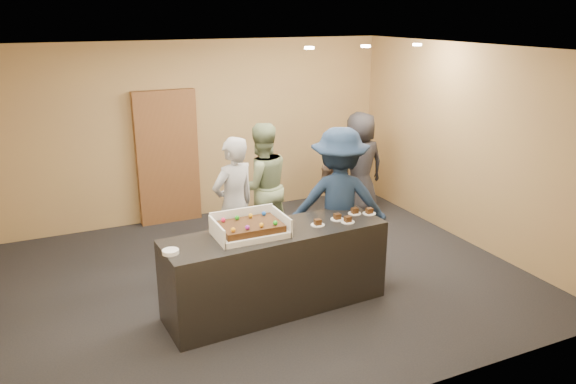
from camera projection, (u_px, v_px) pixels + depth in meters
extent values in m
plane|color=black|center=(267.00, 277.00, 6.84)|extent=(6.00, 6.00, 0.00)
plane|color=white|center=(264.00, 50.00, 6.01)|extent=(6.00, 6.00, 0.00)
cube|color=tan|center=(203.00, 130.00, 8.58)|extent=(6.00, 0.04, 2.70)
cube|color=tan|center=(392.00, 252.00, 4.27)|extent=(6.00, 0.04, 2.70)
cube|color=tan|center=(469.00, 146.00, 7.63)|extent=(0.04, 5.00, 2.70)
cube|color=black|center=(276.00, 270.00, 6.02)|extent=(2.43, 0.83, 0.90)
cube|color=brown|center=(167.00, 158.00, 8.38)|extent=(0.91, 0.15, 2.01)
cube|color=white|center=(250.00, 232.00, 5.75)|extent=(0.71, 0.49, 0.06)
cube|color=white|center=(217.00, 232.00, 5.59)|extent=(0.02, 0.49, 0.19)
cube|color=white|center=(282.00, 221.00, 5.87)|extent=(0.02, 0.49, 0.19)
cube|color=white|center=(242.00, 218.00, 5.94)|extent=(0.71, 0.02, 0.21)
cube|color=#361D0C|center=(250.00, 227.00, 5.73)|extent=(0.62, 0.43, 0.07)
sphere|color=#E51A51|center=(223.00, 220.00, 5.75)|extent=(0.05, 0.05, 0.05)
sphere|color=#1E9A19|center=(237.00, 218.00, 5.81)|extent=(0.05, 0.05, 0.05)
sphere|color=gold|center=(251.00, 216.00, 5.87)|extent=(0.05, 0.05, 0.05)
sphere|color=blue|center=(264.00, 214.00, 5.93)|extent=(0.05, 0.05, 0.05)
sphere|color=orange|center=(233.00, 230.00, 5.49)|extent=(0.05, 0.05, 0.05)
sphere|color=purple|center=(247.00, 227.00, 5.55)|extent=(0.05, 0.05, 0.05)
sphere|color=orange|center=(261.00, 225.00, 5.61)|extent=(0.05, 0.05, 0.05)
sphere|color=green|center=(275.00, 223.00, 5.67)|extent=(0.05, 0.05, 0.05)
cylinder|color=white|center=(171.00, 252.00, 5.32)|extent=(0.16, 0.16, 0.04)
cylinder|color=white|center=(318.00, 225.00, 6.03)|extent=(0.15, 0.15, 0.01)
cube|color=#361D0C|center=(318.00, 222.00, 6.02)|extent=(0.07, 0.06, 0.06)
cylinder|color=white|center=(337.00, 219.00, 6.19)|extent=(0.15, 0.15, 0.01)
cube|color=#361D0C|center=(337.00, 216.00, 6.18)|extent=(0.07, 0.06, 0.06)
cylinder|color=white|center=(348.00, 222.00, 6.11)|extent=(0.15, 0.15, 0.01)
cube|color=#361D0C|center=(348.00, 219.00, 6.10)|extent=(0.07, 0.06, 0.06)
cylinder|color=white|center=(355.00, 213.00, 6.37)|extent=(0.15, 0.15, 0.01)
cube|color=#361D0C|center=(355.00, 211.00, 6.36)|extent=(0.07, 0.06, 0.06)
cylinder|color=white|center=(369.00, 213.00, 6.37)|extent=(0.15, 0.15, 0.01)
cube|color=#361D0C|center=(369.00, 211.00, 6.36)|extent=(0.07, 0.06, 0.06)
imported|color=#A8A9AE|center=(234.00, 205.00, 6.82)|extent=(0.72, 0.59, 1.69)
imported|color=gray|center=(261.00, 187.00, 7.48)|extent=(0.84, 0.66, 1.72)
imported|color=#182945|center=(339.00, 203.00, 6.67)|extent=(1.36, 1.13, 1.83)
imported|color=brown|center=(334.00, 180.00, 8.10)|extent=(0.95, 0.83, 1.53)
imported|color=#242428|center=(360.00, 165.00, 8.62)|extent=(0.84, 0.57, 1.66)
cylinder|color=#FFEAC6|center=(309.00, 48.00, 6.77)|extent=(0.12, 0.12, 0.03)
cylinder|color=#FFEAC6|center=(366.00, 46.00, 7.09)|extent=(0.12, 0.12, 0.03)
cylinder|color=#FFEAC6|center=(417.00, 45.00, 7.41)|extent=(0.12, 0.12, 0.03)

